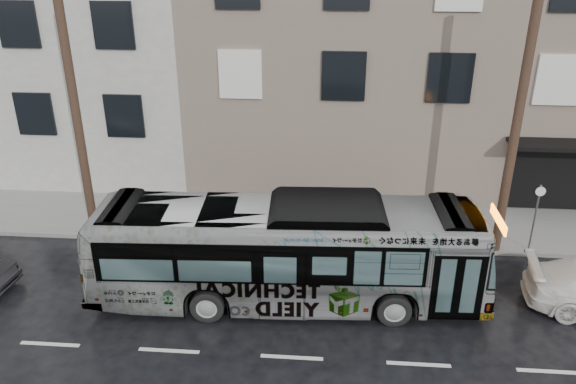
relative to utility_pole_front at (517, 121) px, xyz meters
The scene contains 7 objects.
ground 8.65m from the utility_pole_front, 153.08° to the right, with size 120.00×120.00×0.00m, color black.
sidewalk 8.11m from the utility_pole_front, 166.17° to the left, with size 90.00×3.60×0.15m, color gray.
building_taupe 9.56m from the utility_pole_front, 99.07° to the left, with size 20.00×12.00×11.00m, color #78695C.
utility_pole_front is the anchor object (origin of this frame).
utility_pole_rear 14.00m from the utility_pole_front, behind, with size 0.30×0.30×9.00m, color #402C20.
sign_post 3.48m from the utility_pole_front, ahead, with size 0.06×0.06×2.40m, color slate.
bus 8.15m from the utility_pole_front, 154.87° to the right, with size 2.64×11.28×3.14m, color #B2B2B2.
Camera 1 is at (0.81, -13.78, 9.76)m, focal length 35.00 mm.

